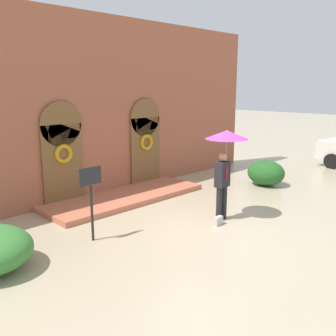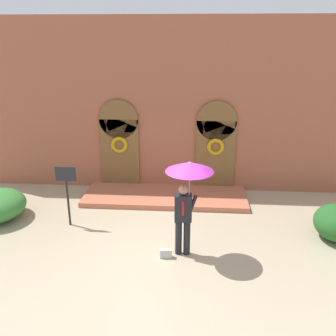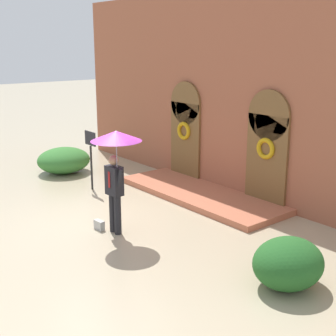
# 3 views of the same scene
# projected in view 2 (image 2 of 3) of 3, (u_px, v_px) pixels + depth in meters

# --- Properties ---
(ground_plane) EXTENTS (80.00, 80.00, 0.00)m
(ground_plane) POSITION_uv_depth(u_px,v_px,m) (155.00, 249.00, 9.28)
(ground_plane) COLOR tan
(building_facade) EXTENTS (14.00, 2.30, 5.60)m
(building_facade) POSITION_uv_depth(u_px,v_px,m) (168.00, 110.00, 12.27)
(building_facade) COLOR #9E563D
(building_facade) RESTS_ON ground
(person_with_umbrella) EXTENTS (1.10, 1.10, 2.36)m
(person_with_umbrella) POSITION_uv_depth(u_px,v_px,m) (188.00, 181.00, 8.45)
(person_with_umbrella) COLOR black
(person_with_umbrella) RESTS_ON ground
(handbag) EXTENTS (0.29, 0.14, 0.22)m
(handbag) POSITION_uv_depth(u_px,v_px,m) (166.00, 253.00, 8.90)
(handbag) COLOR #B7B7B2
(handbag) RESTS_ON ground
(sign_post) EXTENTS (0.56, 0.06, 1.72)m
(sign_post) POSITION_uv_depth(u_px,v_px,m) (67.00, 186.00, 10.09)
(sign_post) COLOR black
(sign_post) RESTS_ON ground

